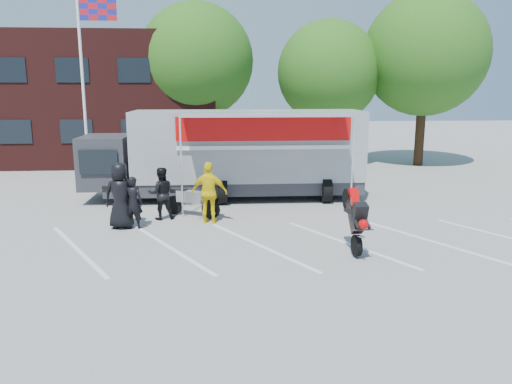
{
  "coord_description": "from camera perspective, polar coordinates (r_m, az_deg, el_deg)",
  "views": [
    {
      "loc": [
        -0.84,
        -11.81,
        4.18
      ],
      "look_at": [
        0.17,
        1.84,
        1.3
      ],
      "focal_mm": 35.0,
      "sensor_mm": 36.0,
      "label": 1
    }
  ],
  "objects": [
    {
      "name": "spectator_leather_b",
      "position": [
        15.34,
        -13.87,
        -1.19
      ],
      "size": [
        0.65,
        0.49,
        1.6
      ],
      "primitive_type": "imported",
      "rotation": [
        0.0,
        0.0,
        2.94
      ],
      "color": "black",
      "rests_on": "ground"
    },
    {
      "name": "spectator_leather_a",
      "position": [
        15.46,
        -15.2,
        -0.39
      ],
      "size": [
        1.02,
        0.7,
        2.01
      ],
      "primitive_type": "imported",
      "rotation": [
        0.0,
        0.0,
        3.08
      ],
      "color": "black",
      "rests_on": "ground"
    },
    {
      "name": "stunt_bike_rider",
      "position": [
        13.41,
        10.54,
        -6.48
      ],
      "size": [
        0.81,
        1.58,
        1.81
      ],
      "primitive_type": null,
      "rotation": [
        0.0,
        0.0,
        0.05
      ],
      "color": "black",
      "rests_on": "ground"
    },
    {
      "name": "parking_bay_lines",
      "position": [
        13.5,
        -0.44,
        -6.13
      ],
      "size": [
        18.09,
        13.33,
        0.01
      ],
      "primitive_type": "cube",
      "rotation": [
        0.0,
        0.0,
        0.52
      ],
      "color": "white",
      "rests_on": "ground"
    },
    {
      "name": "transporter_truck",
      "position": [
        19.24,
        -2.39,
        -0.67
      ],
      "size": [
        10.47,
        5.09,
        3.32
      ],
      "primitive_type": null,
      "rotation": [
        0.0,
        0.0,
        -0.01
      ],
      "color": "#979A9F",
      "rests_on": "ground"
    },
    {
      "name": "ground",
      "position": [
        12.55,
        -0.14,
        -7.56
      ],
      "size": [
        100.0,
        100.0,
        0.0
      ],
      "primitive_type": "plane",
      "color": "gray",
      "rests_on": "ground"
    },
    {
      "name": "parked_motorcycle",
      "position": [
        16.64,
        -7.3,
        -2.76
      ],
      "size": [
        2.16,
        1.64,
        1.09
      ],
      "primitive_type": null,
      "rotation": [
        0.0,
        0.0,
        1.05
      ],
      "color": "silver",
      "rests_on": "ground"
    },
    {
      "name": "tree_mid",
      "position": [
        27.45,
        8.29,
        13.37
      ],
      "size": [
        5.44,
        5.44,
        7.68
      ],
      "color": "#382314",
      "rests_on": "ground"
    },
    {
      "name": "tree_left",
      "position": [
        27.86,
        -6.83,
        14.66
      ],
      "size": [
        6.12,
        6.12,
        8.64
      ],
      "color": "#382314",
      "rests_on": "ground"
    },
    {
      "name": "tree_right",
      "position": [
        28.5,
        18.77,
        14.7
      ],
      "size": [
        6.46,
        6.46,
        9.12
      ],
      "color": "#382314",
      "rests_on": "ground"
    },
    {
      "name": "spectator_leather_c",
      "position": [
        16.25,
        -10.79,
        -0.17
      ],
      "size": [
        0.93,
        0.78,
        1.69
      ],
      "primitive_type": "imported",
      "rotation": [
        0.0,
        0.0,
        3.33
      ],
      "color": "black",
      "rests_on": "ground"
    },
    {
      "name": "flagpole",
      "position": [
        22.48,
        -18.66,
        13.51
      ],
      "size": [
        1.61,
        0.12,
        8.0
      ],
      "color": "white",
      "rests_on": "ground"
    },
    {
      "name": "office_building",
      "position": [
        31.19,
        -21.63,
        9.82
      ],
      "size": [
        18.0,
        8.0,
        7.0
      ],
      "primitive_type": "cube",
      "color": "#411614",
      "rests_on": "ground"
    },
    {
      "name": "spectator_hivis",
      "position": [
        15.57,
        -5.35,
        -0.08
      ],
      "size": [
        1.2,
        0.67,
        1.93
      ],
      "primitive_type": "imported",
      "rotation": [
        0.0,
        0.0,
        2.96
      ],
      "color": "yellow",
      "rests_on": "ground"
    }
  ]
}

